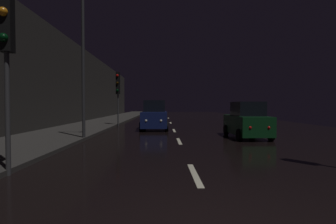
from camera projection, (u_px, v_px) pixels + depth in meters
ground at (170, 122)px, 28.06m from camera, size 26.35×84.00×0.02m
sidewalk_left at (107, 121)px, 27.90m from camera, size 4.40×84.00×0.15m
building_facade_left at (71, 83)px, 24.25m from camera, size 0.80×63.00×7.83m
lane_centerline at (173, 128)px, 19.85m from camera, size 0.16×31.46×0.01m
traffic_light_near_left at (6, 30)px, 6.39m from camera, size 0.36×0.48×5.04m
traffic_light_far_left at (118, 87)px, 21.92m from camera, size 0.33×0.47×4.67m
streetlamp_overhead at (91, 38)px, 12.94m from camera, size 1.70×0.44×7.96m
car_approaching_headlights at (155, 116)px, 19.00m from camera, size 1.99×4.30×2.17m
car_parked_right_near at (247, 121)px, 14.19m from camera, size 1.82×3.95×1.99m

